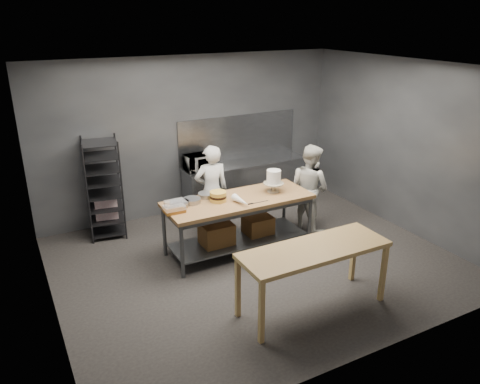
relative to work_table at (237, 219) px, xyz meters
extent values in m
plane|color=black|center=(0.08, -0.48, -0.57)|extent=(6.00, 6.00, 0.00)
cube|color=#4C4F54|center=(0.08, 2.02, 0.93)|extent=(6.00, 0.04, 3.00)
cube|color=brown|center=(0.03, -0.01, 0.32)|extent=(2.40, 0.90, 0.06)
cube|color=#47494C|center=(0.03, -0.01, -0.37)|extent=(2.25, 0.75, 0.03)
cylinder|color=#47494C|center=(-1.11, -0.40, -0.14)|extent=(0.06, 0.06, 0.86)
cylinder|color=#47494C|center=(-1.11, 0.38, -0.14)|extent=(0.06, 0.06, 0.86)
cylinder|color=#47494C|center=(1.17, -0.40, -0.14)|extent=(0.06, 0.06, 0.86)
cylinder|color=#47494C|center=(1.17, 0.38, -0.14)|extent=(0.06, 0.06, 0.86)
cube|color=brown|center=(-0.37, 0.00, -0.18)|extent=(0.50, 0.40, 0.35)
cube|color=brown|center=(0.41, 0.03, -0.21)|extent=(0.45, 0.38, 0.30)
cube|color=#A47443|center=(0.12, -1.91, 0.30)|extent=(2.00, 0.70, 0.06)
cube|color=#A47443|center=(-0.83, -2.21, -0.15)|extent=(0.06, 0.06, 0.84)
cube|color=#A47443|center=(-0.83, -1.61, -0.15)|extent=(0.06, 0.06, 0.84)
cube|color=#A47443|center=(1.07, -2.21, -0.15)|extent=(0.06, 0.06, 0.84)
cube|color=#A47443|center=(1.07, -1.61, -0.15)|extent=(0.06, 0.06, 0.84)
cube|color=slate|center=(1.08, 1.70, 0.31)|extent=(2.60, 0.60, 0.04)
cube|color=slate|center=(1.08, 1.70, -0.14)|extent=(2.56, 0.56, 0.86)
cube|color=slate|center=(1.08, 2.00, 0.78)|extent=(2.60, 0.02, 0.90)
cube|color=black|center=(-1.74, 1.62, 0.30)|extent=(0.69, 0.73, 1.75)
cube|color=silver|center=(-1.74, 1.62, -0.03)|extent=(0.41, 0.30, 0.45)
imported|color=silver|center=(-0.10, 0.77, 0.24)|extent=(0.64, 0.47, 1.63)
imported|color=silver|center=(1.55, 0.16, 0.22)|extent=(0.74, 0.87, 1.58)
imported|color=black|center=(0.08, 1.70, 0.48)|extent=(0.54, 0.37, 0.30)
cylinder|color=#ABA089|center=(0.68, 0.00, 0.36)|extent=(0.20, 0.20, 0.02)
cylinder|color=#ABA089|center=(0.68, 0.00, 0.43)|extent=(0.06, 0.06, 0.12)
cylinder|color=#ABA089|center=(0.68, 0.00, 0.50)|extent=(0.34, 0.34, 0.02)
cylinder|color=white|center=(0.68, 0.00, 0.61)|extent=(0.23, 0.23, 0.22)
cylinder|color=gold|center=(-0.31, 0.05, 0.38)|extent=(0.26, 0.26, 0.06)
cylinder|color=black|center=(-0.31, 0.05, 0.43)|extent=(0.26, 0.26, 0.04)
cylinder|color=gold|center=(-0.31, 0.05, 0.48)|extent=(0.26, 0.26, 0.06)
cylinder|color=gray|center=(-0.70, 0.18, 0.39)|extent=(0.28, 0.28, 0.07)
cylinder|color=gray|center=(-0.41, 0.29, 0.39)|extent=(0.26, 0.26, 0.07)
cylinder|color=gray|center=(-0.92, 0.15, 0.39)|extent=(0.30, 0.30, 0.07)
cone|color=white|center=(-0.05, -0.24, 0.41)|extent=(0.16, 0.39, 0.12)
cube|color=slate|center=(0.26, -0.30, 0.35)|extent=(0.28, 0.02, 0.00)
cube|color=black|center=(0.08, -0.30, 0.36)|extent=(0.09, 0.02, 0.02)
cube|color=#AA6622|center=(-1.07, -0.05, 0.37)|extent=(0.30, 0.20, 0.05)
cube|color=silver|center=(-1.07, -0.05, 0.43)|extent=(0.31, 0.21, 0.06)
cube|color=#AA6622|center=(-0.99, 0.11, 0.37)|extent=(0.30, 0.20, 0.05)
cube|color=silver|center=(-0.99, 0.11, 0.43)|extent=(0.31, 0.21, 0.06)
camera|label=1|loc=(-3.20, -6.15, 3.12)|focal=35.00mm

